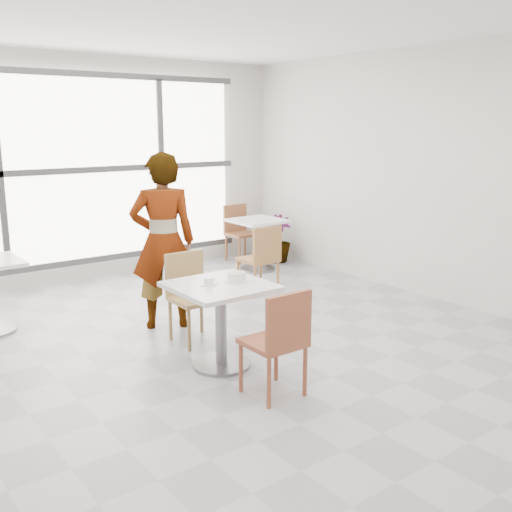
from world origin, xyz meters
TOP-DOWN VIEW (x-y plane):
  - floor at (0.00, 0.00)m, footprint 7.00×7.00m
  - ceiling at (0.00, 0.00)m, footprint 7.00×7.00m
  - wall_back at (0.00, 3.50)m, footprint 6.00×0.00m
  - wall_right at (3.00, 0.00)m, footprint 0.00×7.00m
  - window at (0.00, 3.44)m, footprint 4.60×0.07m
  - main_table at (-0.24, -0.11)m, footprint 0.80×0.80m
  - chair_near at (-0.22, -0.89)m, footprint 0.42×0.42m
  - chair_far at (-0.11, 0.63)m, footprint 0.42×0.42m
  - oatmeal_bowl at (-0.08, -0.12)m, footprint 0.21×0.21m
  - coffee_cup at (-0.33, -0.07)m, footprint 0.16×0.13m
  - person at (-0.13, 1.12)m, footprint 0.79×0.67m
  - bg_table_right at (2.13, 2.49)m, footprint 0.70×0.70m
  - bg_chair_right_near at (1.42, 1.46)m, footprint 0.42×0.42m
  - bg_chair_right_far at (2.28, 3.16)m, footprint 0.42×0.42m
  - plant_right at (2.70, 2.72)m, footprint 0.53×0.53m

SIDE VIEW (x-z plane):
  - floor at x=0.00m, z-range 0.00..0.00m
  - plant_right at x=2.70m, z-range 0.00..0.73m
  - bg_table_right at x=2.13m, z-range 0.11..0.86m
  - chair_near at x=-0.22m, z-range 0.07..0.94m
  - chair_far at x=-0.11m, z-range 0.07..0.94m
  - bg_chair_right_near at x=1.42m, z-range 0.07..0.94m
  - bg_chair_right_far at x=2.28m, z-range 0.07..0.94m
  - main_table at x=-0.24m, z-range 0.15..0.90m
  - coffee_cup at x=-0.33m, z-range 0.75..0.81m
  - oatmeal_bowl at x=-0.08m, z-range 0.75..0.84m
  - person at x=-0.13m, z-range 0.00..1.83m
  - window at x=0.00m, z-range 0.24..2.76m
  - wall_back at x=0.00m, z-range -1.50..4.50m
  - wall_right at x=3.00m, z-range -2.00..5.00m
  - ceiling at x=0.00m, z-range 3.00..3.00m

